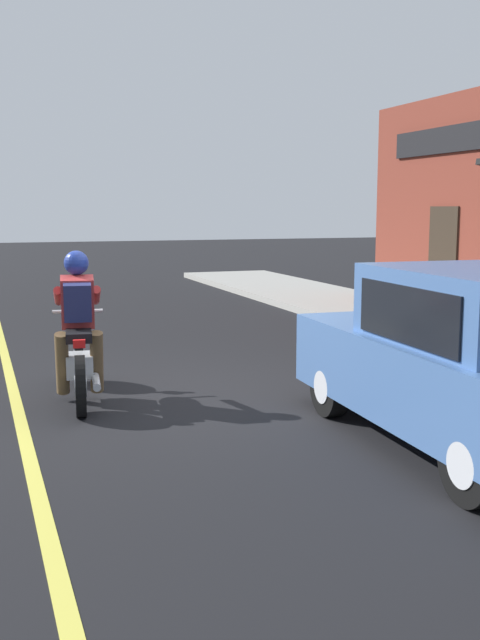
{
  "coord_description": "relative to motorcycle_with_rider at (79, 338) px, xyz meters",
  "views": [
    {
      "loc": [
        -2.17,
        -7.79,
        2.06
      ],
      "look_at": [
        0.34,
        -0.81,
        0.95
      ],
      "focal_mm": 42.0,
      "sensor_mm": 36.0,
      "label": 1
    }
  ],
  "objects": [
    {
      "name": "ground_plane",
      "position": [
        1.13,
        -0.23,
        -0.68
      ],
      "size": [
        80.0,
        80.0,
        0.0
      ],
      "primitive_type": "plane",
      "color": "black"
    },
    {
      "name": "lane_stripe",
      "position": [
        -0.67,
        2.77,
        -0.67
      ],
      "size": [
        0.12,
        19.8,
        0.01
      ],
      "primitive_type": "cube",
      "color": "#D1C64C",
      "rests_on": "ground"
    },
    {
      "name": "sidewalk_curb",
      "position": [
        6.27,
        2.77,
        -0.61
      ],
      "size": [
        2.6,
        22.0,
        0.14
      ],
      "primitive_type": "cube",
      "color": "#9E9B93",
      "rests_on": "ground"
    },
    {
      "name": "car_hatchback",
      "position": [
        2.93,
        -2.78,
        0.09
      ],
      "size": [
        1.79,
        3.84,
        1.57
      ],
      "color": "black",
      "rests_on": "ground"
    },
    {
      "name": "motorcycle_with_rider",
      "position": [
        0.0,
        0.0,
        0.0
      ],
      "size": [
        0.62,
        2.02,
        1.62
      ],
      "color": "black",
      "rests_on": "ground"
    },
    {
      "name": "fire_hydrant",
      "position": [
        5.98,
        2.61,
        -0.11
      ],
      "size": [
        0.36,
        0.24,
        0.88
      ],
      "color": "red",
      "rests_on": "sidewalk_curb"
    }
  ]
}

